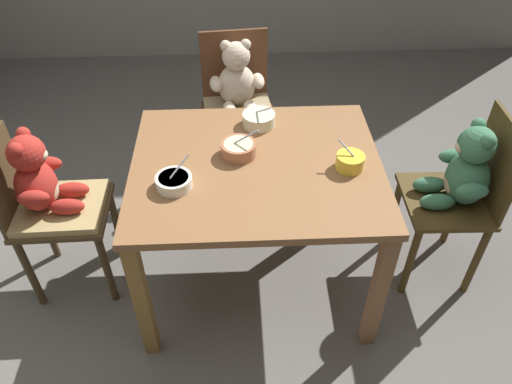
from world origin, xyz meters
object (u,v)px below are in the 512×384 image
Objects in this scene: dining_table at (257,182)px; teddy_chair_far_center at (237,93)px; teddy_chair_near_left at (46,193)px; teddy_chair_near_right at (463,180)px; porridge_bowl_white_near_left at (174,182)px; porridge_bowl_terracotta_center at (239,149)px; porridge_bowl_yellow_near_right at (350,161)px; porridge_bowl_cream_far_center at (259,119)px.

dining_table is 1.18× the size of teddy_chair_far_center.
teddy_chair_near_left is 1.85m from teddy_chair_near_right.
teddy_chair_near_left reaches higher than dining_table.
teddy_chair_near_left is at bearing 164.50° from porridge_bowl_white_near_left.
teddy_chair_near_right is (1.85, -0.01, 0.01)m from teddy_chair_near_left.
porridge_bowl_terracotta_center is (0.85, 0.03, 0.19)m from teddy_chair_near_left.
porridge_bowl_terracotta_center reaches higher than porridge_bowl_yellow_near_right.
porridge_bowl_terracotta_center is (-0.07, 0.07, 0.13)m from dining_table.
teddy_chair_far_center is at bearing 94.71° from dining_table.
porridge_bowl_terracotta_center is at bearing -5.98° from teddy_chair_far_center.
teddy_chair_near_left is at bearing 177.92° from dining_table.
teddy_chair_far_center is 7.34× the size of porridge_bowl_yellow_near_right.
porridge_bowl_white_near_left is 0.96× the size of porridge_bowl_cream_far_center.
porridge_bowl_yellow_near_right is at bearing -43.15° from porridge_bowl_cream_far_center.
dining_table is at bearing 21.55° from porridge_bowl_white_near_left.
porridge_bowl_white_near_left is at bearing -130.23° from porridge_bowl_cream_far_center.
porridge_bowl_white_near_left is (0.59, -0.16, 0.18)m from teddy_chair_near_left.
teddy_chair_far_center is at bearing 41.79° from teddy_chair_near_left.
teddy_chair_far_center is 5.52× the size of porridge_bowl_terracotta_center.
porridge_bowl_cream_far_center is 0.93× the size of porridge_bowl_terracotta_center.
dining_table is 7.00× the size of porridge_bowl_cream_far_center.
teddy_chair_near_left is at bearing 1.17° from teddy_chair_near_right.
porridge_bowl_yellow_near_right is at bearing 21.50° from teddy_chair_far_center.
dining_table is 8.64× the size of porridge_bowl_yellow_near_right.
dining_table is at bearing 3.01° from teddy_chair_near_right.
porridge_bowl_terracotta_center is (-0.00, -0.77, 0.18)m from teddy_chair_far_center.
teddy_chair_near_left is 1.00m from porridge_bowl_cream_far_center.
dining_table is 0.41m from porridge_bowl_yellow_near_right.
teddy_chair_far_center is 6.17× the size of porridge_bowl_white_near_left.
porridge_bowl_terracotta_center is (-1.00, 0.04, 0.18)m from teddy_chair_near_right.
porridge_bowl_cream_far_center is (0.95, 0.26, 0.19)m from teddy_chair_near_left.
porridge_bowl_cream_far_center is at bearing 13.84° from teddy_chair_near_left.
teddy_chair_near_right is 1.28m from porridge_bowl_white_near_left.
teddy_chair_near_left is 7.21× the size of porridge_bowl_yellow_near_right.
porridge_bowl_white_near_left is 0.90× the size of porridge_bowl_terracotta_center.
porridge_bowl_terracotta_center is at bearing 138.24° from dining_table.
porridge_bowl_yellow_near_right is at bearing -6.89° from dining_table.
dining_table is 1.19× the size of teddy_chair_near_right.
teddy_chair_far_center is 0.79m from porridge_bowl_terracotta_center.
porridge_bowl_white_near_left is at bearing -16.74° from teddy_chair_near_left.
teddy_chair_near_left is 0.64m from porridge_bowl_white_near_left.
teddy_chair_far_center reaches higher than teddy_chair_near_right.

